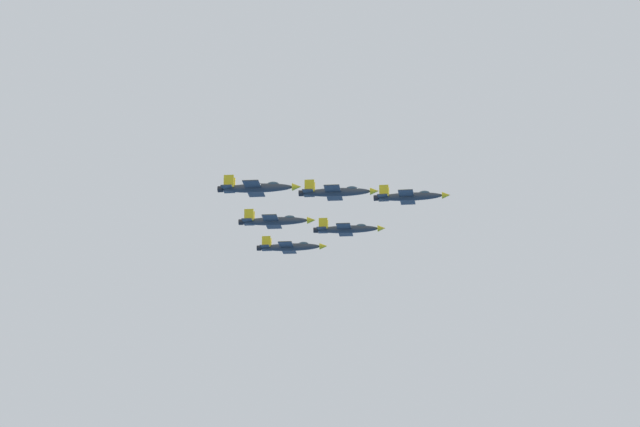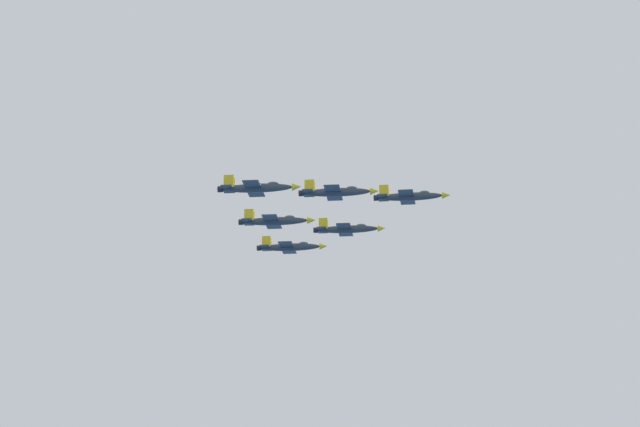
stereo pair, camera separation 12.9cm
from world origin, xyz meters
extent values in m
ellipsoid|color=#2D3338|center=(-29.79, 4.33, 130.22)|extent=(10.20, 10.99, 1.71)
cone|color=gold|center=(-34.77, -1.16, 130.22)|extent=(2.22, 2.24, 1.45)
ellipsoid|color=#334751|center=(-31.76, 2.16, 130.86)|extent=(2.48, 2.55, 1.00)
cube|color=#2D3338|center=(-29.34, 4.82, 130.12)|extent=(9.07, 8.63, 0.17)
cube|color=gold|center=(-26.18, 1.94, 130.17)|extent=(2.33, 2.47, 0.21)
cube|color=gold|center=(-32.51, 7.69, 130.17)|extent=(2.33, 2.47, 0.21)
cube|color=#2D3338|center=(-26.04, 8.46, 130.22)|extent=(4.78, 4.61, 0.17)
cube|color=gold|center=(-25.58, 7.69, 131.45)|extent=(1.45, 1.56, 2.47)
cube|color=gold|center=(-26.85, 8.84, 131.45)|extent=(1.45, 1.56, 2.47)
cylinder|color=black|center=(-25.06, 9.53, 130.22)|extent=(1.52, 1.51, 1.20)
ellipsoid|color=#2D3338|center=(-11.63, 6.97, 127.27)|extent=(9.77, 11.00, 1.68)
cone|color=gold|center=(-16.36, 1.46, 127.27)|extent=(2.18, 2.20, 1.43)
ellipsoid|color=#334751|center=(-13.50, 4.79, 127.89)|extent=(2.41, 2.52, 0.98)
cube|color=#2D3338|center=(-11.20, 7.47, 127.17)|extent=(9.02, 8.34, 0.17)
cube|color=gold|center=(-8.02, 4.74, 127.22)|extent=(2.24, 2.46, 0.20)
cube|color=gold|center=(-14.39, 10.20, 127.22)|extent=(2.24, 2.46, 0.20)
cube|color=#2D3338|center=(-8.06, 11.13, 127.27)|extent=(4.73, 4.47, 0.17)
cube|color=gold|center=(-7.59, 10.39, 128.48)|extent=(1.38, 1.56, 2.42)
cube|color=gold|center=(-8.86, 11.48, 128.48)|extent=(1.38, 1.56, 2.42)
cylinder|color=black|center=(-7.14, 12.21, 127.27)|extent=(1.50, 1.47, 1.17)
ellipsoid|color=#2D3338|center=(-29.48, 22.68, 127.72)|extent=(9.98, 11.34, 1.72)
cone|color=gold|center=(-34.30, 16.98, 127.72)|extent=(2.23, 2.26, 1.46)
ellipsoid|color=#334751|center=(-31.38, 20.43, 128.37)|extent=(2.47, 2.59, 1.00)
cube|color=#2D3338|center=(-29.04, 23.19, 127.63)|extent=(9.28, 8.52, 0.17)
cube|color=gold|center=(-25.76, 20.40, 127.68)|extent=(2.29, 2.54, 0.21)
cube|color=gold|center=(-32.33, 25.97, 127.68)|extent=(2.29, 2.54, 0.21)
cube|color=#2D3338|center=(-25.84, 26.97, 127.72)|extent=(4.87, 4.58, 0.17)
cube|color=gold|center=(-25.35, 26.21, 128.97)|extent=(1.41, 1.61, 2.49)
cube|color=gold|center=(-26.67, 27.32, 128.97)|extent=(1.41, 1.61, 2.49)
cylinder|color=black|center=(-24.90, 28.08, 127.72)|extent=(1.54, 1.51, 1.21)
ellipsoid|color=#2D3338|center=(6.53, 9.62, 127.15)|extent=(10.07, 11.24, 1.72)
cone|color=gold|center=(1.65, 3.99, 127.15)|extent=(2.23, 2.26, 1.46)
ellipsoid|color=#334751|center=(4.60, 7.40, 127.80)|extent=(2.48, 2.58, 1.00)
cube|color=#2D3338|center=(6.97, 10.13, 127.06)|extent=(9.23, 8.58, 0.17)
cube|color=gold|center=(10.22, 7.31, 127.10)|extent=(2.31, 2.52, 0.21)
cube|color=gold|center=(3.72, 12.94, 127.10)|extent=(2.31, 2.52, 0.21)
cube|color=#2D3338|center=(10.22, 13.87, 127.15)|extent=(4.84, 4.60, 0.17)
cube|color=gold|center=(10.69, 13.10, 128.39)|extent=(1.43, 1.59, 2.49)
cube|color=gold|center=(9.39, 14.23, 128.39)|extent=(1.43, 1.59, 2.49)
cylinder|color=black|center=(11.17, 14.96, 127.15)|extent=(1.54, 1.51, 1.20)
ellipsoid|color=#2D3338|center=(-29.16, 41.03, 125.12)|extent=(10.08, 11.38, 1.73)
cone|color=gold|center=(-34.04, 35.31, 125.12)|extent=(2.25, 2.28, 1.47)
ellipsoid|color=#334751|center=(-31.09, 38.77, 125.77)|extent=(2.49, 2.60, 1.01)
cube|color=#2D3338|center=(-28.72, 41.54, 125.02)|extent=(9.33, 8.60, 0.17)
cube|color=gold|center=(-25.43, 38.72, 125.07)|extent=(2.31, 2.55, 0.21)
cube|color=gold|center=(-32.02, 44.35, 125.07)|extent=(2.31, 2.55, 0.21)
cube|color=#2D3338|center=(-25.48, 45.33, 125.12)|extent=(4.89, 4.62, 0.17)
cube|color=gold|center=(-25.00, 44.56, 126.37)|extent=(1.43, 1.61, 2.50)
cube|color=gold|center=(-26.32, 45.69, 126.37)|extent=(1.43, 1.61, 2.50)
cylinder|color=black|center=(-24.53, 46.45, 125.12)|extent=(1.55, 1.52, 1.21)
ellipsoid|color=#2D3338|center=(-11.32, 25.32, 125.89)|extent=(10.03, 11.42, 1.73)
cone|color=gold|center=(-16.17, 19.58, 125.89)|extent=(2.25, 2.28, 1.47)
ellipsoid|color=#334751|center=(-13.23, 23.06, 126.54)|extent=(2.49, 2.61, 1.01)
cube|color=#2D3338|center=(-10.88, 25.84, 125.79)|extent=(9.35, 8.58, 0.17)
cube|color=gold|center=(-7.57, 23.04, 125.84)|extent=(2.31, 2.55, 0.21)
cube|color=gold|center=(-14.19, 28.64, 125.84)|extent=(2.31, 2.55, 0.21)
cube|color=#2D3338|center=(-7.66, 29.65, 125.89)|extent=(4.90, 4.60, 0.17)
cube|color=gold|center=(-7.17, 28.88, 127.14)|extent=(1.42, 1.62, 2.51)
cube|color=gold|center=(-8.49, 30.00, 127.14)|extent=(1.42, 1.62, 2.51)
cylinder|color=black|center=(-6.71, 30.77, 125.89)|extent=(1.55, 1.52, 1.21)
camera|label=1|loc=(-233.98, 169.97, 43.18)|focal=75.54mm
camera|label=2|loc=(-234.05, 169.87, 43.18)|focal=75.54mm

